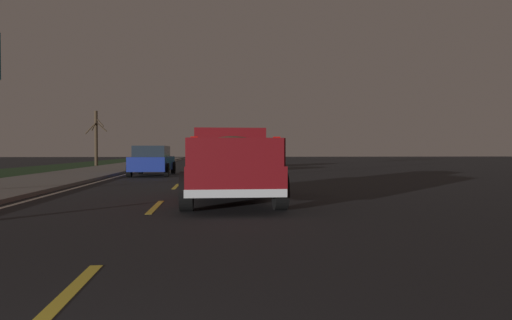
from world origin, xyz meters
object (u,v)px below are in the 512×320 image
Objects in this scene: sedan_blue at (152,160)px; bare_tree_far at (96,137)px; sedan_green at (220,158)px; pickup_truck at (230,162)px.

bare_tree_far is at bearing 22.94° from sedan_blue.
sedan_green is 12.80m from bare_tree_far.
bare_tree_far is (28.73, 10.51, 1.53)m from pickup_truck.
sedan_green is at bearing -0.45° from pickup_truck.
sedan_blue is at bearing 158.92° from sedan_green.
bare_tree_far is (16.47, 6.97, 1.73)m from sedan_blue.
sedan_green is (21.88, -0.17, -0.20)m from pickup_truck.
pickup_truck is at bearing -163.89° from sedan_blue.
sedan_green is 0.92× the size of bare_tree_far.
sedan_blue is (12.26, 3.54, -0.20)m from pickup_truck.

